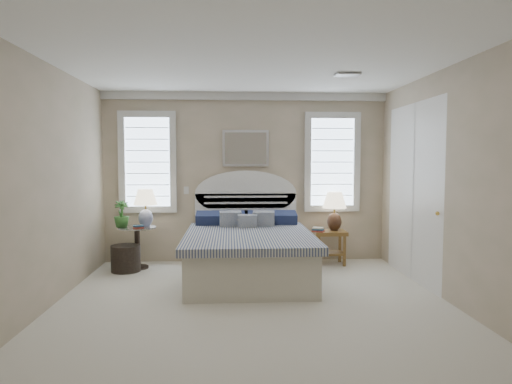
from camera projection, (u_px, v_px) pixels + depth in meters
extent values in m
cube|color=beige|center=(254.00, 311.00, 4.94)|extent=(4.50, 5.00, 0.01)
cube|color=white|center=(254.00, 57.00, 4.75)|extent=(4.50, 5.00, 0.01)
cube|color=tan|center=(246.00, 178.00, 7.33)|extent=(4.50, 0.02, 2.70)
cube|color=tan|center=(37.00, 187.00, 4.71)|extent=(0.02, 5.00, 2.70)
cube|color=tan|center=(459.00, 186.00, 4.97)|extent=(0.02, 5.00, 2.70)
cube|color=silver|center=(246.00, 96.00, 7.20)|extent=(4.50, 0.08, 0.12)
cube|color=#B2B2B2|center=(347.00, 75.00, 5.62)|extent=(0.30, 0.20, 0.02)
cube|color=silver|center=(186.00, 190.00, 7.28)|extent=(0.08, 0.01, 0.12)
cube|color=#C9E2FF|center=(148.00, 162.00, 7.21)|extent=(0.90, 0.06, 1.60)
cube|color=#C9E2FF|center=(332.00, 162.00, 7.38)|extent=(0.90, 0.06, 1.60)
cube|color=silver|center=(246.00, 148.00, 7.26)|extent=(0.74, 0.04, 0.58)
cube|color=white|center=(413.00, 192.00, 6.18)|extent=(0.02, 1.80, 2.40)
cube|color=beige|center=(249.00, 259.00, 6.24)|extent=(1.60, 2.10, 0.55)
cube|color=navy|center=(249.00, 237.00, 6.17)|extent=(1.72, 2.15, 0.10)
cube|color=silver|center=(246.00, 227.00, 7.33)|extent=(1.62, 0.08, 1.10)
cube|color=navy|center=(221.00, 219.00, 7.01)|extent=(0.75, 0.31, 0.23)
cube|color=navy|center=(272.00, 218.00, 7.06)|extent=(0.75, 0.31, 0.23)
cube|color=#334773|center=(230.00, 222.00, 6.80)|extent=(0.33, 0.20, 0.34)
cube|color=#334773|center=(264.00, 222.00, 6.82)|extent=(0.33, 0.20, 0.34)
cube|color=#334773|center=(247.00, 224.00, 6.71)|extent=(0.28, 0.14, 0.29)
cylinder|color=black|center=(138.00, 267.00, 6.88)|extent=(0.32, 0.32, 0.03)
cylinder|color=black|center=(137.00, 249.00, 6.86)|extent=(0.08, 0.08, 0.60)
cylinder|color=silver|center=(137.00, 228.00, 6.84)|extent=(0.56, 0.56, 0.02)
cube|color=brown|center=(330.00, 233.00, 7.12)|extent=(0.50, 0.40, 0.06)
cube|color=brown|center=(329.00, 253.00, 7.14)|extent=(0.44, 0.34, 0.03)
cube|color=brown|center=(319.00, 251.00, 6.98)|extent=(0.04, 0.04, 0.47)
cube|color=brown|center=(315.00, 248.00, 7.27)|extent=(0.04, 0.04, 0.47)
cube|color=brown|center=(344.00, 251.00, 7.00)|extent=(0.04, 0.04, 0.47)
cube|color=brown|center=(340.00, 247.00, 7.30)|extent=(0.04, 0.04, 0.47)
cylinder|color=black|center=(126.00, 258.00, 6.68)|extent=(0.43, 0.43, 0.39)
cylinder|color=silver|center=(146.00, 225.00, 6.88)|extent=(0.15, 0.15, 0.03)
ellipsoid|color=silver|center=(146.00, 218.00, 6.88)|extent=(0.27, 0.27, 0.27)
cylinder|color=gold|center=(146.00, 207.00, 6.87)|extent=(0.04, 0.04, 0.10)
cylinder|color=black|center=(334.00, 229.00, 7.16)|extent=(0.14, 0.14, 0.03)
ellipsoid|color=black|center=(334.00, 222.00, 7.15)|extent=(0.26, 0.26, 0.29)
cylinder|color=gold|center=(334.00, 211.00, 7.14)|extent=(0.04, 0.04, 0.10)
imported|color=#3B772F|center=(122.00, 214.00, 6.79)|extent=(0.29, 0.29, 0.40)
cube|color=#9E3427|center=(138.00, 227.00, 6.71)|extent=(0.18, 0.15, 0.02)
cube|color=navy|center=(138.00, 226.00, 6.71)|extent=(0.17, 0.14, 0.02)
cube|color=#9E3427|center=(318.00, 231.00, 7.00)|extent=(0.21, 0.18, 0.02)
cube|color=navy|center=(318.00, 229.00, 7.00)|extent=(0.20, 0.17, 0.02)
cube|color=beige|center=(318.00, 228.00, 7.00)|extent=(0.19, 0.16, 0.02)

